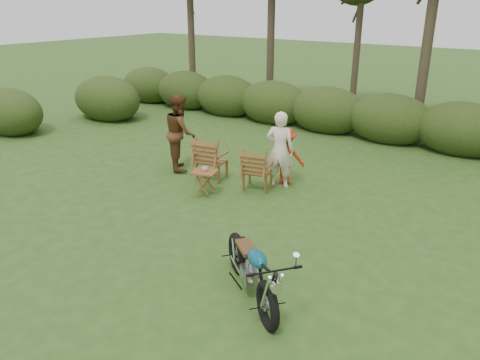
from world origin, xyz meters
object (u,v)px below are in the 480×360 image
Objects in this scene: lawn_chair_right at (257,189)px; adult_a at (279,186)px; cup at (205,169)px; child at (284,183)px; lawn_chair_left at (212,179)px; adult_b at (182,168)px; side_table at (205,183)px; motorcycle at (251,294)px.

adult_a is (0.32, 0.39, 0.00)m from lawn_chair_right.
cup is 1.96m from child.
lawn_chair_left is 1.09m from cup.
child is (2.60, 0.61, 0.00)m from adult_b.
side_table is at bearing 34.56° from child.
child reaches higher than cup.
adult_a reaches higher than lawn_chair_right.
lawn_chair_left is 0.55× the size of adult_b.
cup is 0.07× the size of adult_a.
side_table is at bearing 36.41° from lawn_chair_right.
lawn_chair_left is 0.59× the size of adult_a.
child is at bearing 56.56° from side_table.
lawn_chair_left is 1.00m from side_table.
motorcycle is 1.89× the size of lawn_chair_left.
adult_b is (-1.54, 0.94, -0.58)m from cup.
cup reaches higher than side_table.
motorcycle is 3.99m from lawn_chair_right.
lawn_chair_left is (-3.33, 3.27, 0.00)m from motorcycle.
lawn_chair_right is at bearing 41.78° from child.
side_table is at bearing 177.10° from motorcycle.
lawn_chair_right is 1.21m from lawn_chair_left.
motorcycle is 3.58× the size of side_table.
motorcycle is 4.67m from lawn_chair_left.
adult_b is at bearing -7.78° from adult_a.
lawn_chair_right is at bearing 171.60° from lawn_chair_left.
cup reaches higher than lawn_chair_left.
lawn_chair_right is 0.51× the size of adult_b.
lawn_chair_right is at bearing -137.54° from adult_b.
adult_b reaches higher than lawn_chair_right.
side_table is at bearing -168.73° from adult_b.
motorcycle is at bearing 122.19° from lawn_chair_left.
side_table reaches higher than lawn_chair_left.
lawn_chair_right is 0.55× the size of adult_a.
lawn_chair_right is 0.72× the size of child.
motorcycle reaches higher than lawn_chair_left.
motorcycle is at bearing 100.11° from adult_a.
adult_a is (1.52, 0.49, 0.00)m from lawn_chair_left.
adult_a is at bearing 67.99° from child.
adult_a is 0.26m from child.
cup is 1.77m from adult_a.
child reaches higher than motorcycle.
adult_b is (-1.08, 0.14, 0.00)m from lawn_chair_left.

